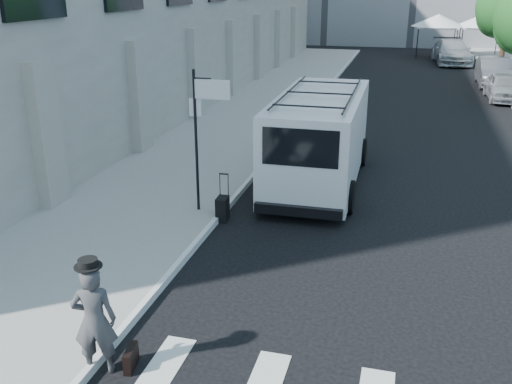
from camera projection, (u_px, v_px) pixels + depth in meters
The scene contains 13 objects.
ground at pixel (268, 290), 10.93m from camera, with size 120.00×120.00×0.00m, color black.
sidewalk_left at pixel (262, 107), 26.42m from camera, with size 4.50×48.00×0.15m, color gray.
sign_pole at pixel (204, 112), 13.48m from camera, with size 1.03×0.07×3.50m.
tree_far at pixel (506, 9), 34.13m from camera, with size 3.80×3.83×6.03m.
tent_left at pixel (438, 21), 43.43m from camera, with size 4.00×4.00×3.20m.
tent_right at pixel (482, 21), 43.11m from camera, with size 4.00×4.00×3.20m.
businessman at pixel (94, 321), 8.37m from camera, with size 0.65×0.42×1.77m, color #3C3D3F.
briefcase at pixel (131, 358), 8.69m from camera, with size 0.12×0.44×0.34m, color black.
suitcase at pixel (223, 209), 14.00m from camera, with size 0.28×0.43×1.17m.
cargo_van at pixel (320, 137), 16.45m from camera, with size 2.53×6.95×2.58m.
parked_car_a at pixel (504, 87), 28.07m from camera, with size 1.56×3.89×1.32m, color #9EA1A6.
parked_car_b at pixel (494, 72), 31.75m from camera, with size 1.65×4.73×1.56m, color #4C4D52.
parked_car_c at pixel (452, 52), 40.50m from camera, with size 2.34×5.75×1.67m, color #A9ADB1.
Camera 1 is at (2.25, -9.33, 5.57)m, focal length 40.00 mm.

